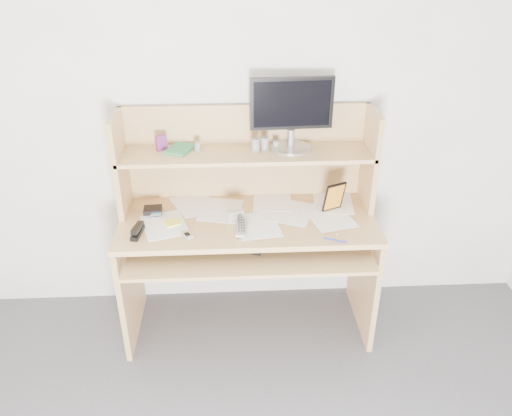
{
  "coord_description": "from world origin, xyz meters",
  "views": [
    {
      "loc": [
        -0.08,
        -0.9,
        2.1
      ],
      "look_at": [
        0.04,
        1.43,
        0.84
      ],
      "focal_mm": 35.0,
      "sensor_mm": 36.0,
      "label": 1
    }
  ],
  "objects_px": {
    "tv_remote": "(241,227)",
    "monitor": "(292,111)",
    "desk": "(247,220)",
    "game_case": "(334,197)",
    "keyboard": "(228,240)"
  },
  "relations": [
    {
      "from": "keyboard",
      "to": "game_case",
      "type": "distance_m",
      "value": 0.64
    },
    {
      "from": "keyboard",
      "to": "game_case",
      "type": "xyz_separation_m",
      "value": [
        0.6,
        0.13,
        0.18
      ]
    },
    {
      "from": "desk",
      "to": "game_case",
      "type": "height_order",
      "value": "desk"
    },
    {
      "from": "tv_remote",
      "to": "monitor",
      "type": "bearing_deg",
      "value": 54.56
    },
    {
      "from": "game_case",
      "to": "monitor",
      "type": "bearing_deg",
      "value": 122.97
    },
    {
      "from": "desk",
      "to": "game_case",
      "type": "xyz_separation_m",
      "value": [
        0.48,
        -0.03,
        0.15
      ]
    },
    {
      "from": "desk",
      "to": "keyboard",
      "type": "xyz_separation_m",
      "value": [
        -0.11,
        -0.16,
        -0.03
      ]
    },
    {
      "from": "game_case",
      "to": "monitor",
      "type": "relative_size",
      "value": 0.38
    },
    {
      "from": "desk",
      "to": "monitor",
      "type": "relative_size",
      "value": 3.11
    },
    {
      "from": "tv_remote",
      "to": "game_case",
      "type": "xyz_separation_m",
      "value": [
        0.52,
        0.18,
        0.08
      ]
    },
    {
      "from": "keyboard",
      "to": "tv_remote",
      "type": "relative_size",
      "value": 2.45
    },
    {
      "from": "tv_remote",
      "to": "game_case",
      "type": "relative_size",
      "value": 1.05
    },
    {
      "from": "desk",
      "to": "game_case",
      "type": "relative_size",
      "value": 8.11
    },
    {
      "from": "tv_remote",
      "to": "monitor",
      "type": "height_order",
      "value": "monitor"
    },
    {
      "from": "tv_remote",
      "to": "game_case",
      "type": "distance_m",
      "value": 0.55
    }
  ]
}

